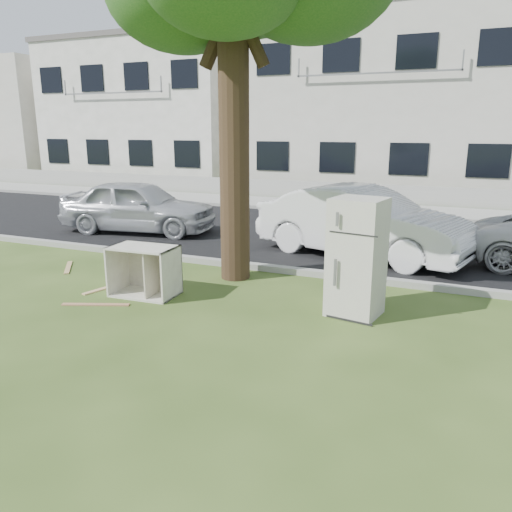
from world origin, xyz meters
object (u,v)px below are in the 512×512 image
at_px(car_center, 362,222).
at_px(car_left, 138,206).
at_px(fridge, 357,258).
at_px(cabinet, 144,271).

distance_m(car_center, car_left, 6.09).
relative_size(fridge, car_left, 0.43).
bearing_deg(car_left, car_center, -102.14).
height_order(fridge, cabinet, fridge).
bearing_deg(car_center, fridge, -154.72).
relative_size(fridge, car_center, 0.38).
bearing_deg(cabinet, car_left, 124.01).
height_order(fridge, car_center, fridge).
xyz_separation_m(car_center, car_left, (-6.08, 0.35, -0.06)).
bearing_deg(car_center, cabinet, 160.25).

